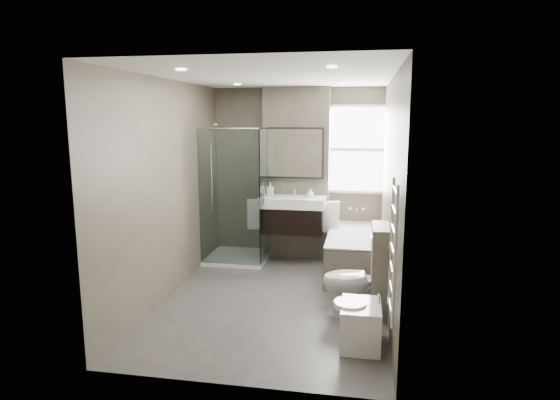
% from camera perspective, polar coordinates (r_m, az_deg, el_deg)
% --- Properties ---
extents(room, '(2.70, 3.90, 2.70)m').
position_cam_1_polar(room, '(5.43, -0.62, 1.01)').
color(room, '#474442').
rests_on(room, ground).
extents(vanity_pier, '(1.00, 0.25, 2.60)m').
position_cam_1_polar(vanity_pier, '(7.16, 2.01, 3.20)').
color(vanity_pier, '#575044').
rests_on(vanity_pier, ground).
extents(vanity, '(0.95, 0.47, 0.66)m').
position_cam_1_polar(vanity, '(6.91, 1.58, -1.75)').
color(vanity, black).
rests_on(vanity, vanity_pier).
extents(mirror_cabinet, '(0.86, 0.08, 0.76)m').
position_cam_1_polar(mirror_cabinet, '(6.97, 1.84, 5.74)').
color(mirror_cabinet, black).
rests_on(mirror_cabinet, vanity_pier).
extents(towel_left, '(0.24, 0.06, 0.44)m').
position_cam_1_polar(towel_left, '(7.00, -2.99, -1.78)').
color(towel_left, silver).
rests_on(towel_left, vanity_pier).
extents(towel_right, '(0.24, 0.06, 0.44)m').
position_cam_1_polar(towel_right, '(6.84, 6.20, -2.11)').
color(towel_right, silver).
rests_on(towel_right, vanity_pier).
extents(shower_enclosure, '(0.90, 0.90, 2.00)m').
position_cam_1_polar(shower_enclosure, '(7.04, -4.60, -3.64)').
color(shower_enclosure, white).
rests_on(shower_enclosure, ground).
extents(bathtub, '(0.75, 1.60, 0.57)m').
position_cam_1_polar(bathtub, '(6.62, 9.12, -6.18)').
color(bathtub, '#575044').
rests_on(bathtub, ground).
extents(window, '(0.98, 0.06, 1.33)m').
position_cam_1_polar(window, '(7.16, 9.34, 6.09)').
color(window, white).
rests_on(window, room).
extents(toilet, '(0.82, 0.56, 0.77)m').
position_cam_1_polar(toilet, '(5.27, 9.36, -9.69)').
color(toilet, white).
rests_on(toilet, ground).
extents(cistern_box, '(0.19, 0.55, 1.00)m').
position_cam_1_polar(cistern_box, '(5.28, 12.03, -8.39)').
color(cistern_box, '#575044').
rests_on(cistern_box, ground).
extents(bidet, '(0.44, 0.51, 0.53)m').
position_cam_1_polar(bidet, '(4.66, 9.72, -14.65)').
color(bidet, white).
rests_on(bidet, ground).
extents(towel_radiator, '(0.03, 0.49, 1.10)m').
position_cam_1_polar(towel_radiator, '(3.82, 13.62, -5.92)').
color(towel_radiator, silver).
rests_on(towel_radiator, room).
extents(soap_bottle_a, '(0.09, 0.09, 0.20)m').
position_cam_1_polar(soap_bottle_a, '(6.94, -1.21, 1.32)').
color(soap_bottle_a, white).
rests_on(soap_bottle_a, vanity).
extents(soap_bottle_b, '(0.10, 0.10, 0.12)m').
position_cam_1_polar(soap_bottle_b, '(6.87, 3.70, 0.88)').
color(soap_bottle_b, white).
rests_on(soap_bottle_b, vanity).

